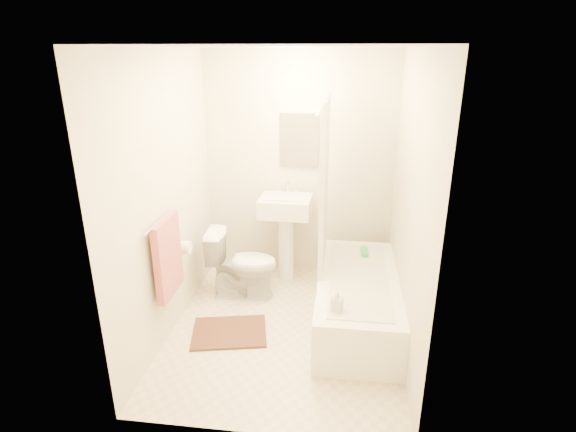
# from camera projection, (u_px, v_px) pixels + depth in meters

# --- Properties ---
(floor) EXTENTS (2.40, 2.40, 0.00)m
(floor) POSITION_uv_depth(u_px,v_px,m) (285.00, 329.00, 4.07)
(floor) COLOR beige
(floor) RESTS_ON ground
(ceiling) EXTENTS (2.40, 2.40, 0.00)m
(ceiling) POSITION_uv_depth(u_px,v_px,m) (284.00, 46.00, 3.24)
(ceiling) COLOR white
(ceiling) RESTS_ON ground
(wall_back) EXTENTS (2.00, 0.02, 2.40)m
(wall_back) POSITION_uv_depth(u_px,v_px,m) (299.00, 168.00, 4.77)
(wall_back) COLOR beige
(wall_back) RESTS_ON ground
(wall_left) EXTENTS (0.02, 2.40, 2.40)m
(wall_left) POSITION_uv_depth(u_px,v_px,m) (167.00, 199.00, 3.77)
(wall_left) COLOR beige
(wall_left) RESTS_ON ground
(wall_right) EXTENTS (0.02, 2.40, 2.40)m
(wall_right) POSITION_uv_depth(u_px,v_px,m) (410.00, 209.00, 3.54)
(wall_right) COLOR beige
(wall_right) RESTS_ON ground
(mirror) EXTENTS (0.40, 0.03, 0.55)m
(mirror) POSITION_uv_depth(u_px,v_px,m) (299.00, 140.00, 4.65)
(mirror) COLOR white
(mirror) RESTS_ON wall_back
(curtain_rod) EXTENTS (0.03, 1.70, 0.03)m
(curtain_rod) POSITION_uv_depth(u_px,v_px,m) (324.00, 102.00, 3.44)
(curtain_rod) COLOR silver
(curtain_rod) RESTS_ON wall_back
(shower_curtain) EXTENTS (0.04, 0.80, 1.55)m
(shower_curtain) POSITION_uv_depth(u_px,v_px,m) (324.00, 185.00, 4.08)
(shower_curtain) COLOR silver
(shower_curtain) RESTS_ON curtain_rod
(towel_bar) EXTENTS (0.02, 0.60, 0.02)m
(towel_bar) POSITION_uv_depth(u_px,v_px,m) (161.00, 221.00, 3.57)
(towel_bar) COLOR silver
(towel_bar) RESTS_ON wall_left
(towel) EXTENTS (0.06, 0.45, 0.66)m
(towel) POSITION_uv_depth(u_px,v_px,m) (168.00, 257.00, 3.68)
(towel) COLOR #CC7266
(towel) RESTS_ON towel_bar
(toilet_paper) EXTENTS (0.11, 0.12, 0.12)m
(toilet_paper) POSITION_uv_depth(u_px,v_px,m) (184.00, 248.00, 4.05)
(toilet_paper) COLOR white
(toilet_paper) RESTS_ON wall_left
(toilet) EXTENTS (0.72, 0.43, 0.69)m
(toilet) POSITION_uv_depth(u_px,v_px,m) (243.00, 264.00, 4.53)
(toilet) COLOR white
(toilet) RESTS_ON floor
(sink) EXTENTS (0.54, 0.44, 1.04)m
(sink) POSITION_uv_depth(u_px,v_px,m) (286.00, 235.00, 4.79)
(sink) COLOR white
(sink) RESTS_ON floor
(bathtub) EXTENTS (0.71, 1.63, 0.46)m
(bathtub) POSITION_uv_depth(u_px,v_px,m) (357.00, 300.00, 4.11)
(bathtub) COLOR white
(bathtub) RESTS_ON floor
(bath_mat) EXTENTS (0.73, 0.61, 0.02)m
(bath_mat) POSITION_uv_depth(u_px,v_px,m) (229.00, 332.00, 4.00)
(bath_mat) COLOR #4D2921
(bath_mat) RESTS_ON floor
(soap_bottle) EXTENTS (0.10, 0.11, 0.18)m
(soap_bottle) POSITION_uv_depth(u_px,v_px,m) (337.00, 301.00, 3.47)
(soap_bottle) COLOR silver
(soap_bottle) RESTS_ON bathtub
(scrub_brush) EXTENTS (0.07, 0.22, 0.04)m
(scrub_brush) POSITION_uv_depth(u_px,v_px,m) (364.00, 252.00, 4.49)
(scrub_brush) COLOR green
(scrub_brush) RESTS_ON bathtub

